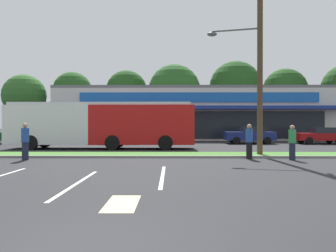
# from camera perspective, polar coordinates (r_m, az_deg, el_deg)

# --- Properties ---
(grass_median) EXTENTS (56.00, 2.20, 0.12)m
(grass_median) POSITION_cam_1_polar(r_m,az_deg,el_deg) (18.30, -3.68, -4.96)
(grass_median) COLOR #427A2D
(grass_median) RESTS_ON ground_plane
(curb_lip) EXTENTS (56.00, 0.24, 0.12)m
(curb_lip) POSITION_cam_1_polar(r_m,az_deg,el_deg) (17.09, -3.98, -5.34)
(curb_lip) COLOR gray
(curb_lip) RESTS_ON ground_plane
(parking_stripe_1) EXTENTS (0.12, 4.80, 0.01)m
(parking_stripe_1) POSITION_cam_1_polar(r_m,az_deg,el_deg) (10.20, -15.48, -9.55)
(parking_stripe_1) COLOR silver
(parking_stripe_1) RESTS_ON ground_plane
(parking_stripe_2) EXTENTS (0.12, 4.80, 0.01)m
(parking_stripe_2) POSITION_cam_1_polar(r_m,az_deg,el_deg) (11.26, -0.95, -8.59)
(parking_stripe_2) COLOR silver
(parking_stripe_2) RESTS_ON ground_plane
(lot_arrow) EXTENTS (0.70, 1.60, 0.01)m
(lot_arrow) POSITION_cam_1_polar(r_m,az_deg,el_deg) (7.53, -7.97, -13.10)
(lot_arrow) COLOR beige
(lot_arrow) RESTS_ON ground_plane
(storefront_building) EXTENTS (31.00, 15.07, 5.83)m
(storefront_building) POSITION_cam_1_polar(r_m,az_deg,el_deg) (41.15, 4.57, 1.97)
(storefront_building) COLOR beige
(storefront_building) RESTS_ON ground_plane
(tree_far_left) EXTENTS (6.42, 6.42, 9.22)m
(tree_far_left) POSITION_cam_1_polar(r_m,az_deg,el_deg) (54.35, -23.60, 4.81)
(tree_far_left) COLOR #473323
(tree_far_left) RESTS_ON ground_plane
(tree_left) EXTENTS (5.93, 5.93, 9.66)m
(tree_left) POSITION_cam_1_polar(r_m,az_deg,el_deg) (52.41, -16.19, 5.73)
(tree_left) COLOR #473323
(tree_left) RESTS_ON ground_plane
(tree_mid_left) EXTENTS (6.30, 6.30, 9.95)m
(tree_mid_left) POSITION_cam_1_polar(r_m,az_deg,el_deg) (51.12, -7.17, 6.01)
(tree_mid_left) COLOR #473323
(tree_mid_left) RESTS_ON ground_plane
(tree_mid) EXTENTS (7.62, 7.62, 10.47)m
(tree_mid) POSITION_cam_1_polar(r_m,az_deg,el_deg) (48.51, 1.12, 6.14)
(tree_mid) COLOR #473323
(tree_mid) RESTS_ON ground_plane
(tree_mid_right) EXTENTS (7.96, 7.96, 11.34)m
(tree_mid_right) POSITION_cam_1_polar(r_m,az_deg,el_deg) (51.70, 11.60, 6.57)
(tree_mid_right) COLOR #473323
(tree_mid_right) RESTS_ON ground_plane
(tree_right) EXTENTS (6.49, 6.49, 9.90)m
(tree_right) POSITION_cam_1_polar(r_m,az_deg,el_deg) (51.77, 19.58, 5.76)
(tree_right) COLOR #473323
(tree_right) RESTS_ON ground_plane
(utility_pole) EXTENTS (3.16, 2.36, 9.66)m
(utility_pole) POSITION_cam_1_polar(r_m,az_deg,el_deg) (18.89, 15.16, 10.77)
(utility_pole) COLOR #4C3826
(utility_pole) RESTS_ON ground_plane
(city_bus) EXTENTS (13.05, 2.75, 3.25)m
(city_bus) POSITION_cam_1_polar(r_m,az_deg,el_deg) (23.80, -11.40, 0.38)
(city_bus) COLOR #B71414
(city_bus) RESTS_ON ground_plane
(car_0) EXTENTS (4.12, 2.02, 1.45)m
(car_0) POSITION_cam_1_polar(r_m,az_deg,el_deg) (31.94, 24.82, -1.48)
(car_0) COLOR maroon
(car_0) RESTS_ON ground_plane
(car_1) EXTENTS (4.29, 1.96, 1.49)m
(car_1) POSITION_cam_1_polar(r_m,az_deg,el_deg) (30.10, 13.98, -1.52)
(car_1) COLOR navy
(car_1) RESTS_ON ground_plane
(car_2) EXTENTS (4.31, 1.88, 1.57)m
(car_2) POSITION_cam_1_polar(r_m,az_deg,el_deg) (29.38, -9.18, -1.51)
(car_2) COLOR slate
(car_2) RESTS_ON ground_plane
(car_4) EXTENTS (4.75, 1.97, 1.47)m
(car_4) POSITION_cam_1_polar(r_m,az_deg,el_deg) (32.43, -24.49, -1.43)
(car_4) COLOR #0C3F1E
(car_4) RESTS_ON ground_plane
(pedestrian_near_bench) EXTENTS (0.35, 0.35, 1.75)m
(pedestrian_near_bench) POSITION_cam_1_polar(r_m,az_deg,el_deg) (16.99, 13.88, -2.61)
(pedestrian_near_bench) COLOR black
(pedestrian_near_bench) RESTS_ON ground_plane
(pedestrian_by_pole) EXTENTS (0.36, 0.36, 1.80)m
(pedestrian_by_pole) POSITION_cam_1_polar(r_m,az_deg,el_deg) (17.41, -23.47, -2.48)
(pedestrian_by_pole) COLOR #1E2338
(pedestrian_by_pole) RESTS_ON ground_plane
(pedestrian_mid) EXTENTS (0.34, 0.34, 1.71)m
(pedestrian_mid) POSITION_cam_1_polar(r_m,az_deg,el_deg) (17.10, 20.70, -2.68)
(pedestrian_mid) COLOR #1E2338
(pedestrian_mid) RESTS_ON ground_plane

